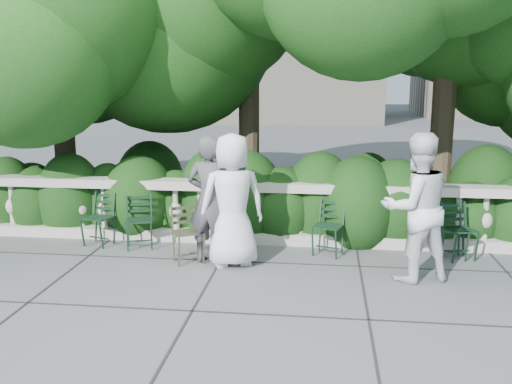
# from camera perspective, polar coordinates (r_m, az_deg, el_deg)

# --- Properties ---
(ground) EXTENTS (90.00, 90.00, 0.00)m
(ground) POSITION_cam_1_polar(r_m,az_deg,el_deg) (7.55, -0.92, -9.00)
(ground) COLOR #4C4F53
(ground) RESTS_ON ground
(balustrade) EXTENTS (12.00, 0.44, 1.00)m
(balustrade) POSITION_cam_1_polar(r_m,az_deg,el_deg) (9.11, 0.61, -2.14)
(balustrade) COLOR #9E998E
(balustrade) RESTS_ON ground
(shrub_hedge) EXTENTS (15.00, 2.60, 1.70)m
(shrub_hedge) POSITION_cam_1_polar(r_m,az_deg,el_deg) (10.39, 1.33, -3.16)
(shrub_hedge) COLOR black
(shrub_hedge) RESTS_ON ground
(chair_a) EXTENTS (0.55, 0.58, 0.84)m
(chair_a) POSITION_cam_1_polar(r_m,az_deg,el_deg) (9.34, -15.93, -5.35)
(chair_a) COLOR black
(chair_a) RESTS_ON ground
(chair_b) EXTENTS (0.56, 0.59, 0.84)m
(chair_b) POSITION_cam_1_polar(r_m,az_deg,el_deg) (9.00, -11.51, -5.78)
(chair_b) COLOR black
(chair_b) RESTS_ON ground
(chair_c) EXTENTS (0.57, 0.59, 0.84)m
(chair_c) POSITION_cam_1_polar(r_m,az_deg,el_deg) (8.56, 6.85, -6.54)
(chair_c) COLOR black
(chair_c) RESTS_ON ground
(chair_d) EXTENTS (0.58, 0.60, 0.84)m
(chair_d) POSITION_cam_1_polar(r_m,az_deg,el_deg) (8.83, 20.04, -6.62)
(chair_d) COLOR black
(chair_d) RESTS_ON ground
(chair_e) EXTENTS (0.50, 0.53, 0.84)m
(chair_e) POSITION_cam_1_polar(r_m,az_deg,el_deg) (8.81, 19.09, -6.61)
(chair_e) COLOR black
(chair_e) RESTS_ON ground
(chair_weathered) EXTENTS (0.61, 0.63, 0.84)m
(chair_weathered) POSITION_cam_1_polar(r_m,az_deg,el_deg) (8.24, -6.47, -7.27)
(chair_weathered) COLOR black
(chair_weathered) RESTS_ON ground
(person_businessman) EXTENTS (1.07, 0.89, 1.89)m
(person_businessman) POSITION_cam_1_polar(r_m,az_deg,el_deg) (7.95, -2.38, -0.85)
(person_businessman) COLOR silver
(person_businessman) RESTS_ON ground
(person_woman_grey) EXTENTS (0.75, 0.57, 1.85)m
(person_woman_grey) POSITION_cam_1_polar(r_m,az_deg,el_deg) (8.08, -4.62, -0.81)
(person_woman_grey) COLOR #3E3D42
(person_woman_grey) RESTS_ON ground
(person_casual_man) EXTENTS (1.14, 1.01, 1.95)m
(person_casual_man) POSITION_cam_1_polar(r_m,az_deg,el_deg) (7.67, 15.70, -1.50)
(person_casual_man) COLOR silver
(person_casual_man) RESTS_ON ground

